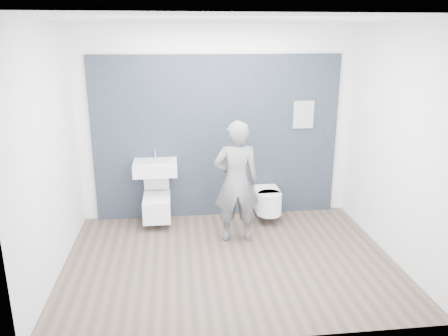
{
  "coord_description": "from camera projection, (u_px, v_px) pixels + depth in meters",
  "views": [
    {
      "loc": [
        -0.62,
        -4.77,
        2.63
      ],
      "look_at": [
        0.0,
        0.6,
        1.0
      ],
      "focal_mm": 35.0,
      "sensor_mm": 36.0,
      "label": 1
    }
  ],
  "objects": [
    {
      "name": "visitor",
      "position": [
        236.0,
        182.0,
        5.68
      ],
      "size": [
        0.61,
        0.41,
        1.63
      ],
      "primitive_type": "imported",
      "rotation": [
        0.0,
        0.0,
        3.1
      ],
      "color": "slate",
      "rests_on": "ground"
    },
    {
      "name": "ground",
      "position": [
        230.0,
        260.0,
        5.36
      ],
      "size": [
        4.0,
        4.0,
        0.0
      ],
      "primitive_type": "plane",
      "color": "brown",
      "rests_on": "ground"
    },
    {
      "name": "washbasin",
      "position": [
        155.0,
        167.0,
        6.17
      ],
      "size": [
        0.61,
        0.46,
        0.46
      ],
      "color": "white",
      "rests_on": "ground"
    },
    {
      "name": "room_shell",
      "position": [
        230.0,
        120.0,
        4.86
      ],
      "size": [
        4.0,
        4.0,
        4.0
      ],
      "color": "white",
      "rests_on": "ground"
    },
    {
      "name": "info_placard",
      "position": [
        298.0,
        211.0,
        6.86
      ],
      "size": [
        0.3,
        0.03,
        0.4
      ],
      "primitive_type": "cube",
      "color": "silver",
      "rests_on": "ground"
    },
    {
      "name": "toilet_rounded",
      "position": [
        268.0,
        201.0,
        6.43
      ],
      "size": [
        0.36,
        0.61,
        0.33
      ],
      "color": "white",
      "rests_on": "ground"
    },
    {
      "name": "toilet_square",
      "position": [
        157.0,
        205.0,
        6.29
      ],
      "size": [
        0.38,
        0.56,
        0.73
      ],
      "color": "white",
      "rests_on": "ground"
    },
    {
      "name": "tile_wall",
      "position": [
        218.0,
        214.0,
        6.76
      ],
      "size": [
        3.6,
        0.06,
        2.4
      ],
      "primitive_type": "cube",
      "color": "black",
      "rests_on": "ground"
    }
  ]
}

